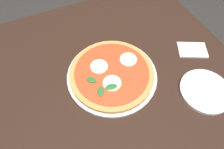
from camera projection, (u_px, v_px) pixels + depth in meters
The scene contains 6 objects.
ground_plane at pixel (113, 137), 1.40m from camera, with size 6.00×6.00×0.00m, color #2D2B28.
dining_table at pixel (114, 97), 0.85m from camera, with size 1.15×1.17×0.75m.
serving_tray at pixel (112, 75), 0.80m from camera, with size 0.38×0.38×0.01m, color silver.
pizza at pixel (112, 73), 0.78m from camera, with size 0.35×0.35×0.03m.
plate_white at pixel (205, 91), 0.76m from camera, with size 0.20×0.20×0.01m, color white.
napkin at pixel (192, 50), 0.88m from camera, with size 0.13×0.09×0.01m, color white.
Camera 1 is at (-0.17, -0.34, 1.42)m, focal length 30.39 mm.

